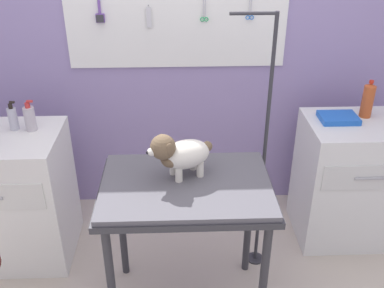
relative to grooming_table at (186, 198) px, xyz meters
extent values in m
cube|color=#8C7CAF|center=(0.04, 1.09, 0.40)|extent=(4.00, 0.06, 2.30)
cube|color=white|center=(-0.03, 1.06, 0.64)|extent=(1.47, 0.02, 0.56)
cylinder|color=#6D499D|center=(-0.53, 1.04, 0.77)|extent=(0.02, 0.02, 0.09)
cube|color=#6D499D|center=(-0.53, 1.04, 0.70)|extent=(0.06, 0.02, 0.06)
cube|color=#333338|center=(-0.53, 1.02, 0.70)|extent=(0.05, 0.01, 0.05)
cylinder|color=gray|center=(-0.21, 1.05, 0.78)|extent=(0.01, 0.02, 0.01)
cube|color=silver|center=(-0.21, 1.04, 0.70)|extent=(0.03, 0.01, 0.13)
cube|color=silver|center=(0.15, 1.04, 0.76)|extent=(0.01, 0.00, 0.11)
cube|color=silver|center=(0.16, 1.04, 0.76)|extent=(0.01, 0.00, 0.11)
torus|color=#26A359|center=(0.14, 1.04, 0.69)|extent=(0.03, 0.01, 0.03)
torus|color=#26A359|center=(0.16, 1.04, 0.69)|extent=(0.03, 0.01, 0.03)
cube|color=silver|center=(0.45, 1.04, 0.77)|extent=(0.01, 0.00, 0.11)
cube|color=silver|center=(0.46, 1.04, 0.77)|extent=(0.01, 0.00, 0.11)
torus|color=blue|center=(0.44, 1.04, 0.70)|extent=(0.03, 0.01, 0.03)
torus|color=blue|center=(0.46, 1.04, 0.70)|extent=(0.03, 0.01, 0.03)
cylinder|color=#2D2D33|center=(-0.39, -0.25, -0.36)|extent=(0.04, 0.04, 0.79)
cylinder|color=#2D2D33|center=(0.39, -0.25, -0.36)|extent=(0.04, 0.04, 0.79)
cylinder|color=#2D2D33|center=(-0.39, 0.25, -0.36)|extent=(0.04, 0.04, 0.79)
cylinder|color=#2D2D33|center=(0.39, 0.25, -0.36)|extent=(0.04, 0.04, 0.79)
cube|color=#2D2D33|center=(0.00, 0.00, 0.05)|extent=(0.90, 0.63, 0.03)
cube|color=#525157|center=(0.00, 0.00, 0.08)|extent=(0.87, 0.61, 0.03)
cylinder|color=#2D2D33|center=(0.47, 0.33, -0.75)|extent=(0.11, 0.11, 0.01)
cylinder|color=#2D2D33|center=(0.47, 0.33, 0.07)|extent=(0.02, 0.02, 1.64)
cylinder|color=#2D2D33|center=(0.35, 0.33, 0.88)|extent=(0.24, 0.02, 0.02)
cylinder|color=silver|center=(-0.04, 0.02, 0.14)|extent=(0.04, 0.04, 0.09)
cylinder|color=silver|center=(-0.07, 0.09, 0.14)|extent=(0.04, 0.04, 0.09)
cylinder|color=silver|center=(0.08, 0.06, 0.14)|extent=(0.04, 0.04, 0.09)
cylinder|color=silver|center=(0.05, 0.14, 0.14)|extent=(0.04, 0.04, 0.09)
ellipsoid|color=silver|center=(0.00, 0.08, 0.22)|extent=(0.30, 0.25, 0.15)
ellipsoid|color=brown|center=(-0.08, 0.04, 0.22)|extent=(0.13, 0.14, 0.08)
sphere|color=brown|center=(-0.11, 0.03, 0.29)|extent=(0.13, 0.13, 0.13)
ellipsoid|color=silver|center=(-0.16, 0.01, 0.28)|extent=(0.07, 0.07, 0.04)
sphere|color=black|center=(-0.19, 0.00, 0.28)|extent=(0.02, 0.02, 0.02)
ellipsoid|color=brown|center=(-0.08, -0.02, 0.30)|extent=(0.05, 0.04, 0.07)
ellipsoid|color=brown|center=(-0.12, 0.09, 0.30)|extent=(0.05, 0.04, 0.07)
sphere|color=brown|center=(0.12, 0.12, 0.24)|extent=(0.06, 0.06, 0.06)
cube|color=silver|center=(-1.16, 0.49, -0.31)|extent=(0.80, 0.56, 0.89)
cube|color=silver|center=(1.14, 0.61, -0.32)|extent=(0.68, 0.52, 0.88)
cube|color=silver|center=(1.14, 0.34, -0.12)|extent=(0.60, 0.01, 0.18)
cylinder|color=#99999E|center=(1.14, 0.34, -0.12)|extent=(0.20, 0.02, 0.02)
cylinder|color=#B2ABB3|center=(-0.93, 0.57, 0.21)|extent=(0.07, 0.07, 0.15)
cylinder|color=red|center=(-0.93, 0.57, 0.30)|extent=(0.03, 0.03, 0.03)
cube|color=red|center=(-0.92, 0.57, 0.32)|extent=(0.04, 0.01, 0.01)
cylinder|color=#ADAEBE|center=(-1.04, 0.58, 0.20)|extent=(0.06, 0.06, 0.14)
cylinder|color=black|center=(-1.04, 0.58, 0.29)|extent=(0.02, 0.02, 0.03)
cube|color=black|center=(-1.03, 0.58, 0.31)|extent=(0.03, 0.01, 0.01)
cylinder|color=#B14C23|center=(1.20, 0.71, 0.23)|extent=(0.08, 0.08, 0.21)
cone|color=#B14C23|center=(1.20, 0.71, 0.34)|extent=(0.08, 0.08, 0.02)
cylinder|color=red|center=(1.20, 0.71, 0.36)|extent=(0.03, 0.03, 0.02)
cube|color=blue|center=(1.00, 0.65, 0.14)|extent=(0.24, 0.18, 0.04)
camera|label=1|loc=(-0.04, -1.90, 1.36)|focal=41.37mm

